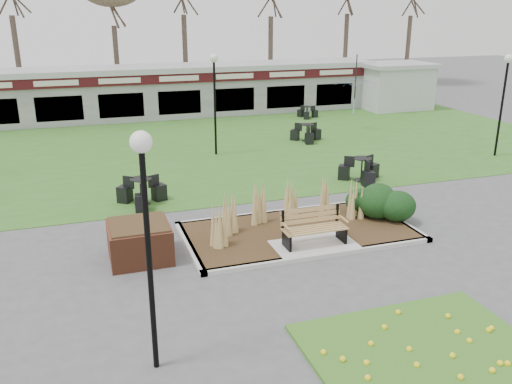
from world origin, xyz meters
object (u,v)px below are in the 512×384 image
object	(u,v)px
park_bench	(313,227)
bistro_set_d	(307,114)
bistro_set_a	(142,196)
lamp_post_far_right	(505,83)
food_pavilion	(175,90)
lamp_post_near_left	(145,202)
lamp_post_mid_right	(214,82)
car_black	(30,110)
bistro_set_b	(307,135)
patio_umbrella	(355,97)
service_hut	(394,85)
bistro_set_c	(361,173)
brick_planter	(140,241)

from	to	relation	value
park_bench	bistro_set_d	world-z (taller)	park_bench
bistro_set_a	lamp_post_far_right	bearing A→B (deg)	5.25
food_pavilion	lamp_post_near_left	size ratio (longest dim) A/B	5.82
food_pavilion	lamp_post_mid_right	distance (m)	9.73
lamp_post_far_right	car_black	xyz separation A→B (m)	(-19.28, 14.61, -2.48)
food_pavilion	bistro_set_a	size ratio (longest dim) A/B	15.26
lamp_post_mid_right	bistro_set_b	world-z (taller)	lamp_post_mid_right
lamp_post_far_right	car_black	distance (m)	24.32
lamp_post_near_left	bistro_set_d	size ratio (longest dim) A/B	3.44
lamp_post_near_left	lamp_post_mid_right	size ratio (longest dim) A/B	0.99
food_pavilion	patio_umbrella	world-z (taller)	food_pavilion
car_black	service_hut	bearing A→B (deg)	-95.76
lamp_post_far_right	bistro_set_c	bearing A→B (deg)	-169.10
bistro_set_c	bistro_set_d	distance (m)	12.16
lamp_post_mid_right	bistro_set_a	size ratio (longest dim) A/B	2.64
patio_umbrella	car_black	world-z (taller)	patio_umbrella
park_bench	bistro_set_a	world-z (taller)	park_bench
brick_planter	patio_umbrella	distance (m)	17.30
bistro_set_b	patio_umbrella	xyz separation A→B (m)	(3.31, 1.59, 1.44)
park_bench	lamp_post_mid_right	distance (m)	10.43
patio_umbrella	lamp_post_far_right	bearing A→B (deg)	-63.62
lamp_post_near_left	bistro_set_a	distance (m)	8.98
bistro_set_c	car_black	distance (m)	20.04
park_bench	bistro_set_c	distance (m)	6.25
bistro_set_a	patio_umbrella	world-z (taller)	patio_umbrella
brick_planter	bistro_set_c	size ratio (longest dim) A/B	0.93
food_pavilion	car_black	world-z (taller)	food_pavilion
lamp_post_far_right	bistro_set_d	size ratio (longest dim) A/B	3.46
lamp_post_near_left	park_bench	bearing A→B (deg)	38.68
lamp_post_far_right	patio_umbrella	bearing A→B (deg)	116.38
food_pavilion	bistro_set_d	distance (m)	7.85
brick_planter	bistro_set_d	xyz separation A→B (m)	(11.47, 15.78, -0.24)
lamp_post_far_right	bistro_set_b	distance (m)	8.75
food_pavilion	service_hut	xyz separation A→B (m)	(13.50, -1.96, -0.03)
bistro_set_b	bistro_set_d	size ratio (longest dim) A/B	1.22
service_hut	bistro_set_c	world-z (taller)	service_hut
service_hut	brick_planter	bearing A→B (deg)	-136.48
food_pavilion	bistro_set_d	bearing A→B (deg)	-24.25
service_hut	lamp_post_far_right	size ratio (longest dim) A/B	1.04
service_hut	bistro_set_a	world-z (taller)	service_hut
park_bench	patio_umbrella	distance (m)	15.10
lamp_post_far_right	bistro_set_a	xyz separation A→B (m)	(-15.13, -1.39, -2.79)
bistro_set_b	bistro_set_d	distance (m)	5.87
brick_planter	lamp_post_near_left	world-z (taller)	lamp_post_near_left
park_bench	bistro_set_d	size ratio (longest dim) A/B	1.38
lamp_post_near_left	bistro_set_b	distance (m)	17.83
brick_planter	lamp_post_near_left	size ratio (longest dim) A/B	0.35
park_bench	brick_planter	bearing A→B (deg)	170.31
bistro_set_a	bistro_set_b	bearing A→B (deg)	36.89
bistro_set_c	patio_umbrella	xyz separation A→B (m)	(3.94, 8.00, 1.42)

